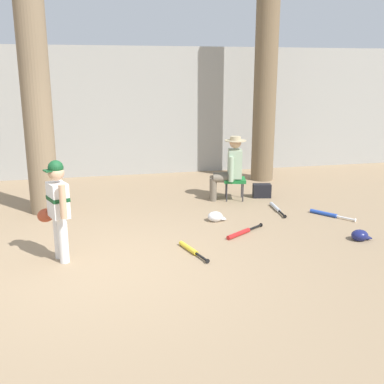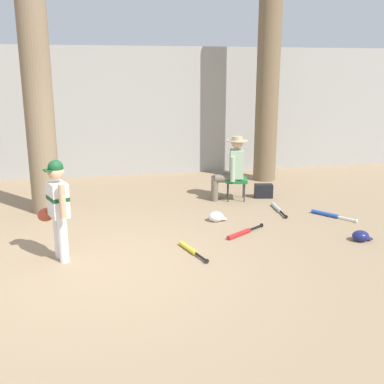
{
  "view_description": "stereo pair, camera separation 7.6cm",
  "coord_description": "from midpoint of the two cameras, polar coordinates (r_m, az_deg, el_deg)",
  "views": [
    {
      "loc": [
        -0.03,
        -5.33,
        2.36
      ],
      "look_at": [
        1.33,
        0.65,
        0.75
      ],
      "focal_mm": 43.24,
      "sensor_mm": 36.0,
      "label": 1
    },
    {
      "loc": [
        0.04,
        -5.34,
        2.36
      ],
      "look_at": [
        1.33,
        0.65,
        0.75
      ],
      "focal_mm": 43.24,
      "sensor_mm": 36.0,
      "label": 2
    }
  ],
  "objects": [
    {
      "name": "ground_plane",
      "position": [
        5.83,
        -11.91,
        -9.47
      ],
      "size": [
        60.0,
        60.0,
        0.0
      ],
      "primitive_type": "plane",
      "color": "#937A5B"
    },
    {
      "name": "concrete_back_wall",
      "position": [
        10.88,
        -12.95,
        9.54
      ],
      "size": [
        18.0,
        0.36,
        2.9
      ],
      "primitive_type": "cube",
      "color": "#9E9E99",
      "rests_on": "ground"
    },
    {
      "name": "tree_near_player",
      "position": [
        8.06,
        -19.16,
        13.81
      ],
      "size": [
        0.66,
        0.66,
        5.33
      ],
      "color": "#7F6B51",
      "rests_on": "ground"
    },
    {
      "name": "tree_behind_spectator",
      "position": [
        10.25,
        8.79,
        12.62
      ],
      "size": [
        0.76,
        0.76,
        4.8
      ],
      "color": "brown",
      "rests_on": "ground"
    },
    {
      "name": "young_ballplayer",
      "position": [
        6.02,
        -16.62,
        -1.46
      ],
      "size": [
        0.46,
        0.56,
        1.31
      ],
      "color": "white",
      "rests_on": "ground"
    },
    {
      "name": "folding_stool",
      "position": [
        8.7,
        5.02,
        1.39
      ],
      "size": [
        0.48,
        0.48,
        0.41
      ],
      "color": "#196B2D",
      "rests_on": "ground"
    },
    {
      "name": "seated_spectator",
      "position": [
        8.63,
        4.4,
        3.18
      ],
      "size": [
        0.68,
        0.54,
        1.2
      ],
      "color": "#6B6051",
      "rests_on": "ground"
    },
    {
      "name": "handbag_beside_stool",
      "position": [
        8.97,
        8.37,
        0.16
      ],
      "size": [
        0.37,
        0.24,
        0.26
      ],
      "primitive_type": "cube",
      "rotation": [
        0.0,
        0.0,
        -0.2
      ],
      "color": "black",
      "rests_on": "ground"
    },
    {
      "name": "bat_red_barrel",
      "position": [
        6.91,
        5.77,
        -5.03
      ],
      "size": [
        0.71,
        0.5,
        0.07
      ],
      "color": "red",
      "rests_on": "ground"
    },
    {
      "name": "bat_aluminum_silver",
      "position": [
        8.21,
        10.08,
        -1.98
      ],
      "size": [
        0.14,
        0.79,
        0.07
      ],
      "color": "#B7BCC6",
      "rests_on": "ground"
    },
    {
      "name": "bat_blue_youth",
      "position": [
        8.07,
        16.05,
        -2.63
      ],
      "size": [
        0.51,
        0.69,
        0.07
      ],
      "color": "#2347AD",
      "rests_on": "ground"
    },
    {
      "name": "bat_yellow_trainer",
      "position": [
        6.26,
        -0.54,
        -7.09
      ],
      "size": [
        0.26,
        0.73,
        0.07
      ],
      "color": "yellow",
      "rests_on": "ground"
    },
    {
      "name": "batting_helmet_white",
      "position": [
        7.5,
        2.61,
        -3.06
      ],
      "size": [
        0.29,
        0.22,
        0.17
      ],
      "color": "silver",
      "rests_on": "ground"
    },
    {
      "name": "batting_helmet_navy",
      "position": [
        7.07,
        19.71,
        -5.06
      ],
      "size": [
        0.29,
        0.22,
        0.16
      ],
      "color": "navy",
      "rests_on": "ground"
    }
  ]
}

